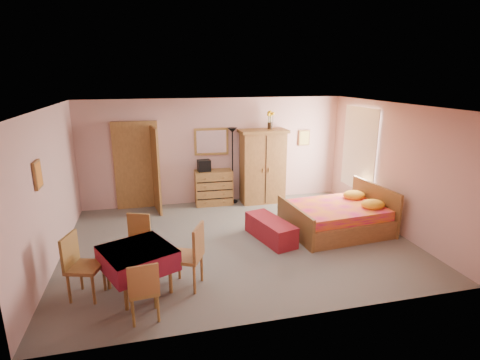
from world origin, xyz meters
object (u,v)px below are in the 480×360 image
object	(u,v)px
chair_south	(143,289)
bed	(336,210)
chair_west	(85,266)
wall_mirror	(211,142)
stereo	(204,166)
chair_east	(186,256)
chest_of_drawers	(214,187)
sunflower_vase	(270,120)
chair_north	(136,242)
wardrobe	(263,166)
dining_table	(139,270)
floor_lamp	(233,166)
bench	(270,229)

from	to	relation	value
chair_south	bed	bearing A→B (deg)	22.00
chair_south	chair_west	bearing A→B (deg)	133.08
wall_mirror	stereo	world-z (taller)	wall_mirror
chair_south	chair_east	distance (m)	0.90
chest_of_drawers	sunflower_vase	world-z (taller)	sunflower_vase
bed	chair_north	size ratio (longest dim) A/B	2.22
stereo	wardrobe	world-z (taller)	wardrobe
chest_of_drawers	wardrobe	size ratio (longest dim) A/B	0.49
wardrobe	chair_east	size ratio (longest dim) A/B	1.84
chair_west	stereo	bearing A→B (deg)	165.51
bed	chair_north	world-z (taller)	bed
bed	dining_table	bearing A→B (deg)	-165.55
floor_lamp	bench	bearing A→B (deg)	-84.42
sunflower_vase	dining_table	world-z (taller)	sunflower_vase
bed	chair_north	distance (m)	4.01
wall_mirror	chair_west	size ratio (longest dim) A/B	0.87
dining_table	chair_south	size ratio (longest dim) A/B	1.10
stereo	wardrobe	xyz separation A→B (m)	(1.46, -0.10, -0.08)
stereo	wardrobe	size ratio (longest dim) A/B	0.16
wall_mirror	floor_lamp	world-z (taller)	floor_lamp
stereo	wardrobe	distance (m)	1.46
chest_of_drawers	wardrobe	xyz separation A→B (m)	(1.23, -0.11, 0.49)
sunflower_vase	chair_south	distance (m)	5.53
chest_of_drawers	chair_west	world-z (taller)	chair_west
chair_north	bench	bearing A→B (deg)	-146.47
bench	dining_table	distance (m)	2.79
wall_mirror	bed	bearing A→B (deg)	-45.87
sunflower_vase	bed	size ratio (longest dim) A/B	0.23
stereo	floor_lamp	xyz separation A→B (m)	(0.72, 0.04, -0.05)
chest_of_drawers	stereo	world-z (taller)	stereo
chest_of_drawers	chair_west	bearing A→B (deg)	-122.93
chest_of_drawers	bed	distance (m)	3.12
wardrobe	bed	size ratio (longest dim) A/B	0.94
floor_lamp	wardrobe	world-z (taller)	floor_lamp
wall_mirror	dining_table	world-z (taller)	wall_mirror
bench	wall_mirror	bearing A→B (deg)	105.84
wall_mirror	sunflower_vase	xyz separation A→B (m)	(1.43, -0.23, 0.52)
sunflower_vase	chair_east	xyz separation A→B (m)	(-2.48, -3.63, -1.57)
bed	chair_east	xyz separation A→B (m)	(-3.21, -1.40, 0.05)
sunflower_vase	chair_south	xyz separation A→B (m)	(-3.11, -4.27, -1.64)
chest_of_drawers	wall_mirror	distance (m)	1.14
floor_lamp	sunflower_vase	bearing A→B (deg)	-3.14
wall_mirror	chair_north	bearing A→B (deg)	-117.76
chest_of_drawers	bed	xyz separation A→B (m)	(2.16, -2.25, 0.03)
chest_of_drawers	bench	xyz separation A→B (m)	(0.72, -2.34, -0.22)
floor_lamp	chair_east	bearing A→B (deg)	-112.75
bench	chair_west	size ratio (longest dim) A/B	1.28
floor_lamp	sunflower_vase	world-z (taller)	sunflower_vase
chair_west	chair_east	distance (m)	1.44
bed	floor_lamp	bearing A→B (deg)	121.42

